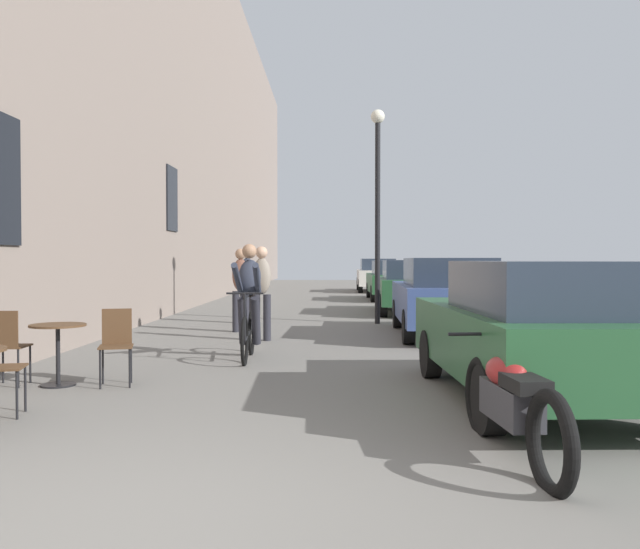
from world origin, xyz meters
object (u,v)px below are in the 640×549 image
at_px(street_lamp, 378,188).
at_px(parked_car_fifth, 377,275).
at_px(cafe_chair_mid_toward_wall, 116,341).
at_px(cyclist_on_bicycle, 249,304).
at_px(pedestrian_far, 247,281).
at_px(parked_car_third, 410,286).
at_px(pedestrian_mid, 241,285).
at_px(pedestrian_near, 262,287).
at_px(parked_car_fourth, 392,280).
at_px(cafe_chair_mid_toward_street, 7,342).
at_px(parked_motorcycle, 512,403).
at_px(cafe_table_mid, 58,341).
at_px(parked_car_second, 445,296).
at_px(parked_car_nearest, 532,329).

height_order(street_lamp, parked_car_fifth, street_lamp).
height_order(cafe_chair_mid_toward_wall, cyclist_on_bicycle, cyclist_on_bicycle).
height_order(pedestrian_far, parked_car_third, pedestrian_far).
xyz_separation_m(cyclist_on_bicycle, parked_car_fifth, (3.30, 20.55, -0.03)).
height_order(cafe_chair_mid_toward_wall, pedestrian_mid, pedestrian_mid).
relative_size(pedestrian_near, parked_car_fourth, 0.43).
xyz_separation_m(pedestrian_far, parked_car_fifth, (4.01, 15.16, -0.19)).
bearing_deg(parked_car_fifth, pedestrian_mid, -102.95).
bearing_deg(cafe_chair_mid_toward_street, parked_motorcycle, -27.39).
xyz_separation_m(street_lamp, parked_car_fourth, (1.14, 8.90, -2.37)).
bearing_deg(street_lamp, parked_car_fourth, 82.72).
bearing_deg(cyclist_on_bicycle, pedestrian_mid, 99.80).
bearing_deg(street_lamp, cafe_table_mid, -119.22).
xyz_separation_m(parked_car_second, parked_car_fourth, (0.01, 11.37, -0.04)).
bearing_deg(cafe_chair_mid_toward_street, pedestrian_far, 76.82).
height_order(pedestrian_far, parked_car_second, pedestrian_far).
distance_m(cafe_chair_mid_toward_street, pedestrian_near, 5.10).
relative_size(pedestrian_mid, parked_car_second, 0.40).
xyz_separation_m(cafe_chair_mid_toward_street, parked_car_second, (5.93, 5.19, 0.26)).
xyz_separation_m(cyclist_on_bicycle, street_lamp, (2.29, 5.37, 2.30)).
distance_m(street_lamp, parked_car_nearest, 8.79).
relative_size(cafe_table_mid, cyclist_on_bicycle, 0.41).
distance_m(parked_car_nearest, parked_motorcycle, 2.05).
bearing_deg(parked_car_second, parked_car_nearest, -91.01).
bearing_deg(cafe_table_mid, cyclist_on_bicycle, 48.54).
bearing_deg(pedestrian_far, parked_car_second, -31.19).
distance_m(cyclist_on_bicycle, parked_car_fourth, 14.68).
distance_m(cafe_chair_mid_toward_wall, pedestrian_far, 7.57).
height_order(street_lamp, parked_motorcycle, street_lamp).
distance_m(pedestrian_mid, pedestrian_far, 1.85).
bearing_deg(cafe_chair_mid_toward_wall, pedestrian_mid, 83.18).
distance_m(parked_car_fifth, parked_motorcycle, 25.50).
bearing_deg(parked_car_fourth, pedestrian_far, -115.00).
relative_size(cafe_chair_mid_toward_street, parked_car_second, 0.21).
bearing_deg(street_lamp, parked_car_third, 69.79).
bearing_deg(pedestrian_near, parked_car_fifth, 79.73).
xyz_separation_m(pedestrian_far, parked_car_second, (4.12, -2.50, -0.19)).
relative_size(cafe_chair_mid_toward_street, pedestrian_far, 0.52).
relative_size(cafe_table_mid, street_lamp, 0.15).
relative_size(pedestrian_mid, pedestrian_far, 0.98).
relative_size(parked_car_nearest, parked_car_fourth, 1.03).
distance_m(cafe_table_mid, parked_car_fifth, 23.37).
height_order(parked_car_nearest, parked_car_third, same).
xyz_separation_m(cafe_chair_mid_toward_street, parked_motorcycle, (5.10, -2.64, -0.11)).
height_order(parked_car_nearest, parked_motorcycle, parked_car_nearest).
xyz_separation_m(cafe_table_mid, parked_motorcycle, (4.54, -2.72, -0.12)).
distance_m(cyclist_on_bicycle, pedestrian_near, 2.15).
height_order(cafe_table_mid, cyclist_on_bicycle, cyclist_on_bicycle).
bearing_deg(cyclist_on_bicycle, street_lamp, 66.95).
bearing_deg(parked_car_nearest, parked_car_fourth, 89.61).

